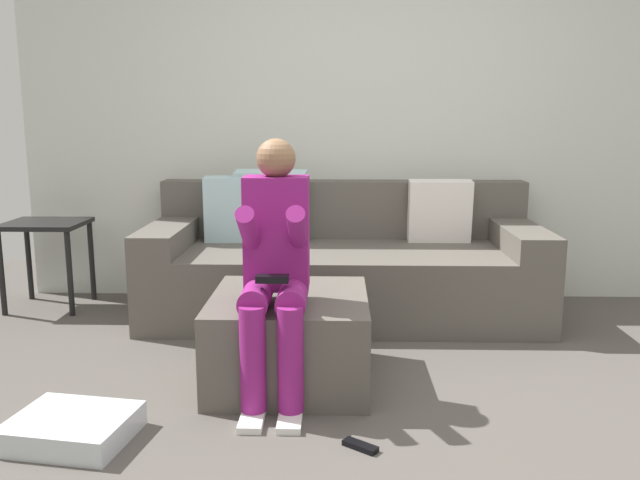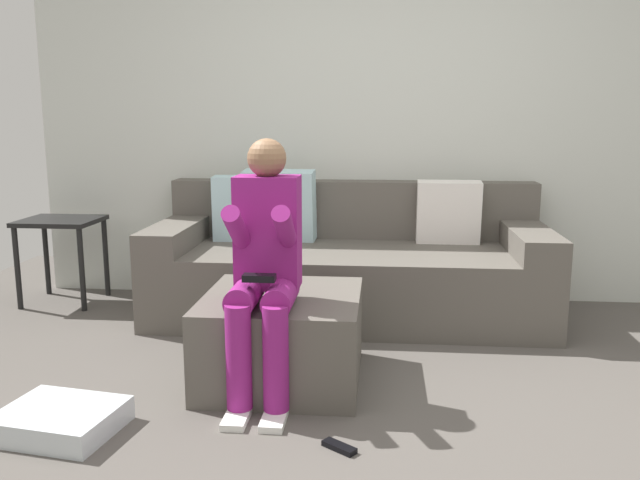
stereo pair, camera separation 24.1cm
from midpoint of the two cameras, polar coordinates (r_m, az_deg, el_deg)
ground_plane at (r=2.83m, az=7.26°, el=-16.03°), size 6.26×6.26×0.00m
wall_back at (r=4.64m, az=6.82°, el=9.78°), size 4.82×0.10×2.40m
couch_sectional at (r=4.26m, az=3.95°, el=-2.21°), size 2.47×0.99×0.92m
ottoman at (r=3.23m, az=-1.11°, el=-8.43°), size 0.74×0.77×0.43m
person_seated at (r=2.93m, az=-2.49°, el=-1.95°), size 0.29×0.57×1.17m
storage_bin at (r=2.93m, az=-19.31°, el=-14.51°), size 0.51×0.45×0.10m
side_table at (r=4.77m, az=-20.14°, el=0.51°), size 0.50×0.44×0.58m
remote_near_ottoman at (r=2.67m, az=4.38°, el=-17.45°), size 0.14×0.12×0.02m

